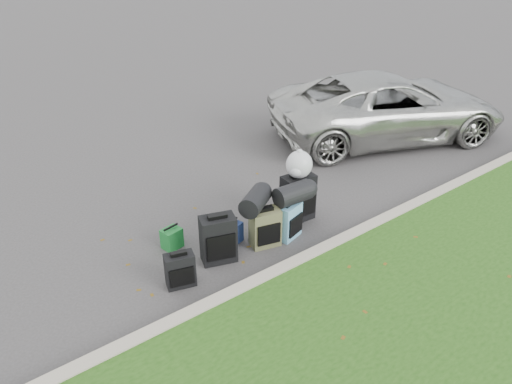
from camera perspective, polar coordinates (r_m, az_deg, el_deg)
ground at (r=7.48m, az=1.54°, el=-4.06°), size 120.00×120.00×0.00m
curb at (r=6.82m, az=6.83°, el=-7.14°), size 120.00×0.18×0.15m
suv at (r=10.72m, az=14.84°, el=9.43°), size 5.26×3.84×1.33m
suitcase_small_black at (r=6.33m, az=-8.67°, el=-8.82°), size 0.41×0.30×0.46m
suitcase_large_black_left at (r=6.64m, az=-4.33°, el=-5.39°), size 0.53×0.41×0.66m
suitcase_olive at (r=6.96m, az=1.05°, el=-4.10°), size 0.46×0.35×0.56m
suitcase_teal at (r=7.14m, az=3.75°, el=-3.31°), size 0.42×0.31×0.53m
suitcase_large_black_right at (r=7.53m, az=4.80°, el=-0.65°), size 0.51×0.32×0.73m
tote_green at (r=7.07m, az=-9.60°, el=-5.24°), size 0.29×0.25×0.29m
tote_navy at (r=7.08m, az=-2.83°, el=-4.71°), size 0.33×0.29×0.30m
duffel_left at (r=6.75m, az=-0.06°, el=-0.97°), size 0.61×0.53×0.29m
duffel_right at (r=6.98m, az=4.28°, el=-0.19°), size 0.55×0.33×0.30m
trash_bag at (r=7.25m, az=4.96°, el=3.14°), size 0.40×0.40×0.40m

